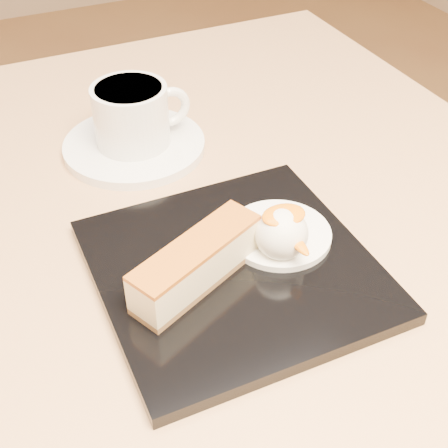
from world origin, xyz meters
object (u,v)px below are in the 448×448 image
cheesecake (197,263)px  dessert_plate (234,270)px  saucer (134,146)px  coffee_cup (133,114)px  ice_cream_scoop (281,234)px  table (164,340)px

cheesecake → dessert_plate: bearing=-16.3°
cheesecake → saucer: size_ratio=0.82×
dessert_plate → coffee_cup: size_ratio=2.12×
cheesecake → ice_cream_scoop: size_ratio=2.79×
table → ice_cream_scoop: size_ratio=18.17×
table → saucer: saucer is taller
ice_cream_scoop → dessert_plate: bearing=172.9°
cheesecake → coffee_cup: size_ratio=1.18×
dessert_plate → cheesecake: size_ratio=1.79×
dessert_plate → saucer: size_ratio=1.47×
dessert_plate → ice_cream_scoop: ice_cream_scoop is taller
cheesecake → table: bearing=69.4°
ice_cream_scoop → table: bearing=132.0°
ice_cream_scoop → coffee_cup: bearing=103.2°
table → cheesecake: (0.01, -0.09, 0.19)m
table → saucer: (0.03, 0.13, 0.16)m
ice_cream_scoop → coffee_cup: (-0.05, 0.22, 0.01)m
cheesecake → saucer: cheesecake is taller
saucer → coffee_cup: bearing=-0.4°
dessert_plate → saucer: (-0.01, 0.22, -0.00)m
dessert_plate → ice_cream_scoop: (0.04, -0.01, 0.03)m
cheesecake → saucer: bearing=60.1°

